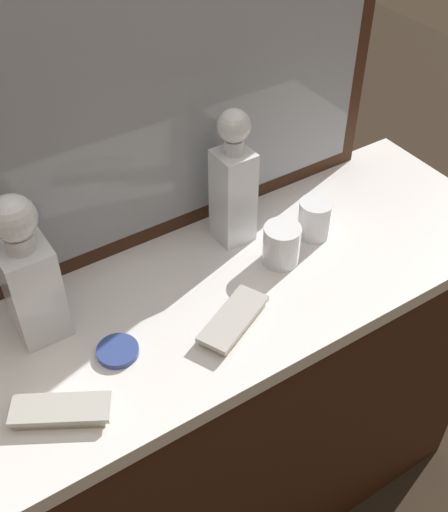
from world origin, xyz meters
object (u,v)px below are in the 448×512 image
(crystal_decanter_rear, at_px, (31,282))
(crystal_tumbler_right, at_px, (315,220))
(silver_brush_left, at_px, (233,321))
(crystal_decanter_left, at_px, (233,190))
(porcelain_dish, at_px, (118,351))
(crystal_tumbler_far_left, at_px, (282,247))
(silver_brush_rear, at_px, (61,411))

(crystal_decanter_rear, height_order, crystal_tumbler_right, crystal_decanter_rear)
(silver_brush_left, bearing_deg, crystal_decanter_left, 56.66)
(crystal_decanter_left, xyz_separation_m, porcelain_dish, (-0.35, -0.16, -0.12))
(crystal_tumbler_right, relative_size, crystal_tumbler_far_left, 1.00)
(crystal_tumbler_far_left, bearing_deg, porcelain_dish, -174.54)
(crystal_decanter_rear, xyz_separation_m, crystal_tumbler_right, (0.59, -0.06, -0.08))
(silver_brush_left, distance_m, porcelain_dish, 0.22)
(crystal_tumbler_right, height_order, porcelain_dish, crystal_tumbler_right)
(crystal_decanter_left, height_order, crystal_tumbler_right, crystal_decanter_left)
(crystal_decanter_rear, xyz_separation_m, silver_brush_left, (0.30, -0.18, -0.11))
(porcelain_dish, bearing_deg, crystal_tumbler_far_left, 5.46)
(crystal_tumbler_far_left, distance_m, silver_brush_rear, 0.54)
(crystal_decanter_rear, height_order, crystal_decanter_left, crystal_decanter_left)
(crystal_decanter_left, height_order, silver_brush_rear, crystal_decanter_left)
(crystal_decanter_rear, relative_size, porcelain_dish, 3.99)
(crystal_tumbler_right, xyz_separation_m, silver_brush_left, (-0.29, -0.13, -0.03))
(crystal_decanter_left, relative_size, silver_brush_left, 1.76)
(silver_brush_rear, xyz_separation_m, porcelain_dish, (0.13, 0.07, -0.01))
(crystal_tumbler_right, bearing_deg, silver_brush_rear, -167.76)
(crystal_tumbler_right, xyz_separation_m, porcelain_dish, (-0.50, -0.07, -0.03))
(crystal_decanter_rear, distance_m, crystal_tumbler_right, 0.60)
(crystal_decanter_rear, distance_m, crystal_tumbler_far_left, 0.50)
(crystal_decanter_left, relative_size, silver_brush_rear, 1.80)
(crystal_decanter_left, relative_size, porcelain_dish, 4.01)
(crystal_decanter_left, bearing_deg, crystal_decanter_rear, -175.83)
(crystal_decanter_left, xyz_separation_m, silver_brush_left, (-0.14, -0.22, -0.11))
(crystal_tumbler_right, distance_m, crystal_tumbler_far_left, 0.11)
(crystal_tumbler_far_left, relative_size, silver_brush_left, 0.50)
(crystal_decanter_left, xyz_separation_m, crystal_tumbler_far_left, (0.04, -0.12, -0.08))
(crystal_tumbler_far_left, xyz_separation_m, silver_brush_rear, (-0.53, -0.11, -0.03))
(silver_brush_rear, distance_m, silver_brush_left, 0.35)
(silver_brush_rear, relative_size, porcelain_dish, 2.22)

